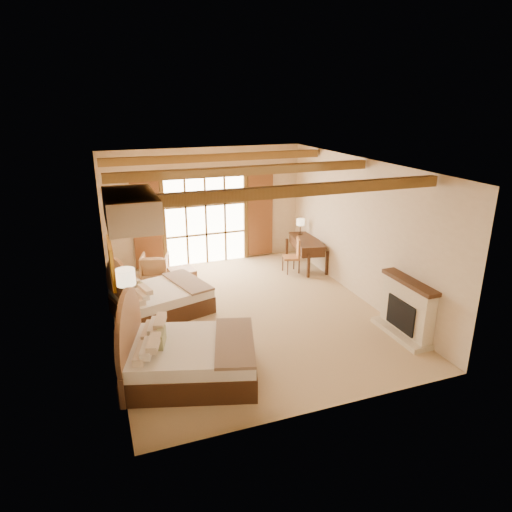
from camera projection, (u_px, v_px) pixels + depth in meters
name	position (u px, v px, depth m)	size (l,w,h in m)	color
floor	(247.00, 312.00, 9.96)	(7.00, 7.00, 0.00)	tan
wall_back	(205.00, 207.00, 12.53)	(5.50, 5.50, 0.00)	beige
wall_left	(107.00, 258.00, 8.54)	(7.00, 7.00, 0.00)	beige
wall_right	(361.00, 230.00, 10.32)	(7.00, 7.00, 0.00)	beige
ceiling	(245.00, 164.00, 8.90)	(7.00, 7.00, 0.00)	#B57D3F
ceiling_beams	(245.00, 171.00, 8.94)	(5.39, 4.60, 0.18)	brown
french_doors	(206.00, 219.00, 12.60)	(3.95, 0.08, 2.60)	white
fireplace	(406.00, 311.00, 8.86)	(0.46, 1.40, 1.16)	beige
painting	(112.00, 263.00, 7.84)	(0.06, 0.95, 0.75)	gold
canopy_valance	(130.00, 209.00, 6.43)	(0.70, 1.40, 0.45)	beige
bed_near	(182.00, 357.00, 7.47)	(2.52, 2.11, 1.38)	#422211
bed_far	(155.00, 298.00, 9.79)	(2.25, 1.88, 1.24)	#422211
nightstand	(134.00, 346.00, 8.03)	(0.49, 0.49, 0.58)	#422211
floor_lamp	(126.00, 282.00, 7.99)	(0.34, 0.34, 1.61)	#342316
armchair	(155.00, 266.00, 11.81)	(0.67, 0.69, 0.63)	#AB7E52
ottoman	(182.00, 277.00, 11.32)	(0.60, 0.60, 0.43)	#A26E49
desk	(306.00, 252.00, 12.47)	(0.92, 1.60, 0.81)	#422211
desk_chair	(292.00, 262.00, 12.17)	(0.52, 0.52, 0.94)	#AB6D3C
desk_lamp	(300.00, 223.00, 12.66)	(0.22, 0.22, 0.45)	#342316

